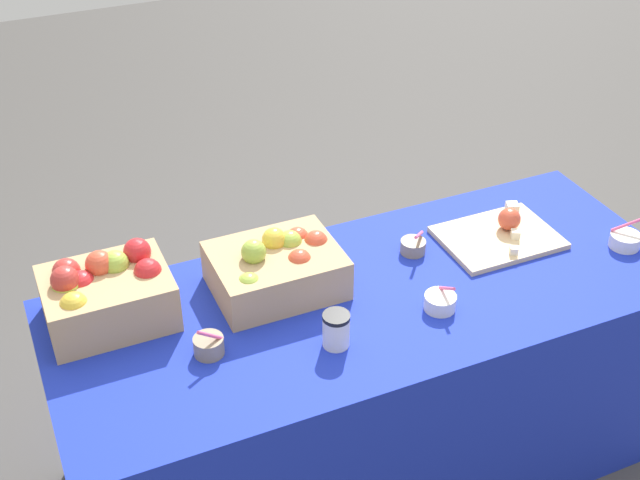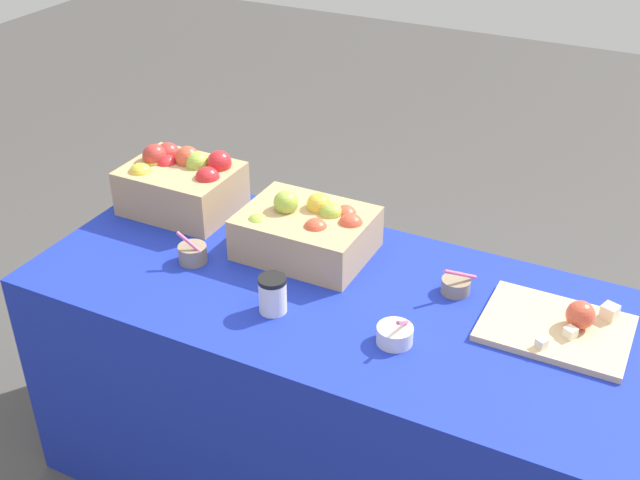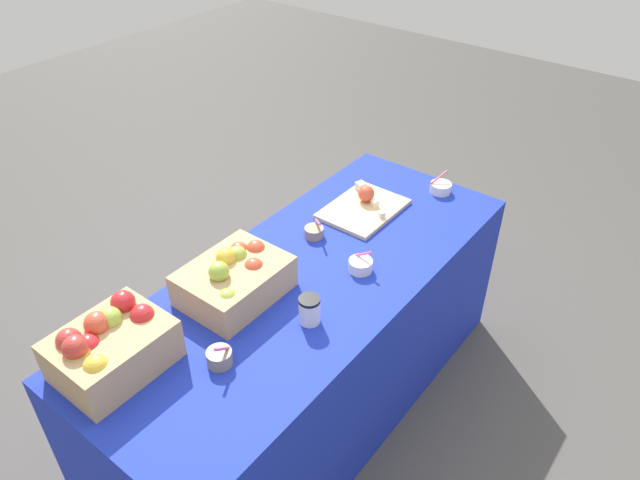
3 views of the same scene
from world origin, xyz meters
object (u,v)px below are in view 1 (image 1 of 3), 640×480
at_px(cutting_board_front, 501,234).
at_px(coffee_cup, 336,330).
at_px(sample_bowl_extra, 413,246).
at_px(apple_crate_middle, 277,267).
at_px(sample_bowl_far, 440,302).
at_px(sample_bowl_mid, 625,240).
at_px(apple_crate_left, 105,293).
at_px(sample_bowl_near, 209,346).

bearing_deg(cutting_board_front, coffee_cup, -160.18).
distance_m(sample_bowl_extra, coffee_cup, 0.50).
distance_m(cutting_board_front, coffee_cup, 0.74).
height_order(cutting_board_front, coffee_cup, coffee_cup).
distance_m(apple_crate_middle, sample_bowl_far, 0.48).
xyz_separation_m(sample_bowl_mid, sample_bowl_extra, (-0.63, 0.24, -0.00)).
height_order(apple_crate_middle, sample_bowl_mid, apple_crate_middle).
distance_m(apple_crate_middle, sample_bowl_mid, 1.12).
height_order(cutting_board_front, sample_bowl_mid, sample_bowl_mid).
relative_size(apple_crate_left, sample_bowl_far, 3.68).
height_order(sample_bowl_mid, sample_bowl_extra, same).
bearing_deg(cutting_board_front, sample_bowl_mid, -30.32).
bearing_deg(sample_bowl_extra, apple_crate_left, 176.36).
xyz_separation_m(cutting_board_front, sample_bowl_extra, (-0.30, 0.05, 0.00)).
height_order(sample_bowl_near, sample_bowl_extra, sample_bowl_near).
xyz_separation_m(apple_crate_middle, sample_bowl_near, (-0.27, -0.20, -0.05)).
bearing_deg(sample_bowl_mid, sample_bowl_extra, 158.97).
xyz_separation_m(apple_crate_left, sample_bowl_mid, (1.58, -0.30, -0.07)).
relative_size(sample_bowl_mid, sample_bowl_extra, 1.04).
relative_size(cutting_board_front, sample_bowl_mid, 3.69).
height_order(sample_bowl_mid, sample_bowl_far, same).
height_order(cutting_board_front, sample_bowl_far, sample_bowl_far).
bearing_deg(apple_crate_middle, apple_crate_left, 173.17).
xyz_separation_m(cutting_board_front, sample_bowl_near, (-1.03, -0.15, 0.01)).
bearing_deg(apple_crate_left, sample_bowl_mid, -10.87).
bearing_deg(sample_bowl_far, cutting_board_front, 32.67).
bearing_deg(coffee_cup, sample_bowl_mid, 3.08).
distance_m(sample_bowl_mid, sample_bowl_far, 0.70).
height_order(apple_crate_left, sample_bowl_near, apple_crate_left).
bearing_deg(coffee_cup, cutting_board_front, 19.82).
bearing_deg(sample_bowl_mid, cutting_board_front, 149.68).
relative_size(apple_crate_middle, sample_bowl_far, 3.94).
xyz_separation_m(apple_crate_left, sample_bowl_far, (0.88, -0.34, -0.07)).
distance_m(sample_bowl_mid, coffee_cup, 1.04).
relative_size(apple_crate_left, cutting_board_front, 0.94).
height_order(sample_bowl_near, coffee_cup, sample_bowl_near).
relative_size(sample_bowl_near, coffee_cup, 1.03).
bearing_deg(sample_bowl_near, sample_bowl_extra, 14.84).
bearing_deg(apple_crate_middle, cutting_board_front, -3.64).
bearing_deg(cutting_board_front, apple_crate_middle, 176.36).
distance_m(apple_crate_middle, coffee_cup, 0.31).
distance_m(cutting_board_front, sample_bowl_far, 0.43).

